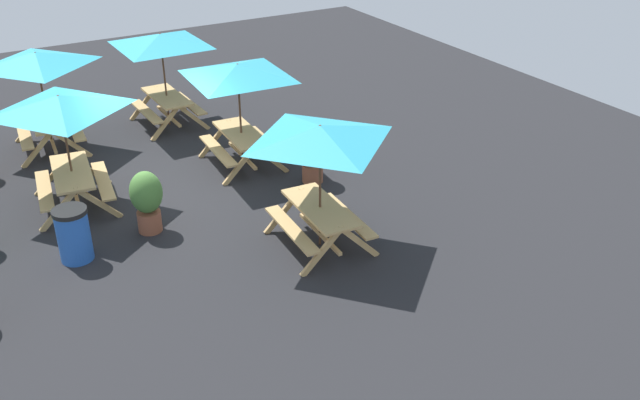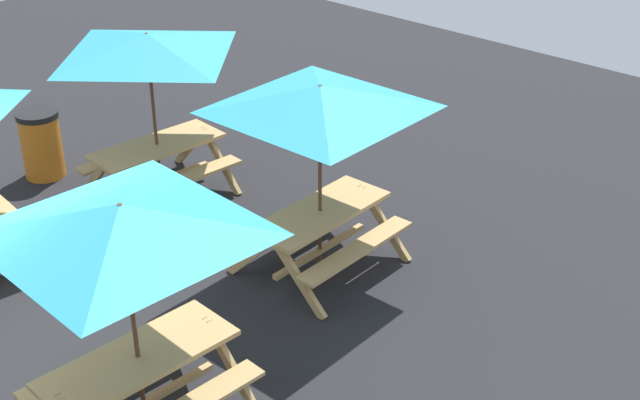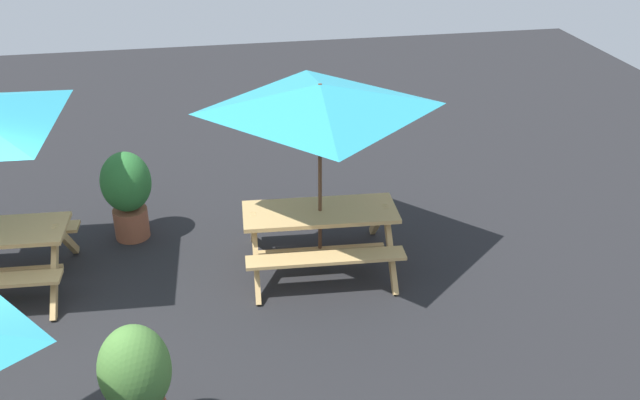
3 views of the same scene
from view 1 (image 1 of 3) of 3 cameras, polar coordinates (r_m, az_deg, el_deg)
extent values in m
plane|color=#232326|center=(15.18, -12.52, 1.00)|extent=(24.00, 24.00, 0.00)
cube|color=tan|center=(18.12, -12.17, 8.11)|extent=(1.81, 0.74, 0.05)
cube|color=tan|center=(18.39, -10.47, 7.61)|extent=(1.81, 0.30, 0.04)
cube|color=tan|center=(18.06, -13.72, 6.88)|extent=(1.81, 0.30, 0.04)
cube|color=tan|center=(17.67, -10.05, 6.51)|extent=(0.08, 0.80, 0.81)
cube|color=tan|center=(17.45, -12.27, 6.01)|extent=(0.08, 0.80, 0.81)
cube|color=tan|center=(19.05, -11.86, 7.94)|extent=(0.08, 0.80, 0.81)
cube|color=tan|center=(18.84, -13.94, 7.48)|extent=(0.08, 0.80, 0.81)
cube|color=tan|center=(18.30, -12.01, 6.58)|extent=(1.56, 0.10, 0.06)
cylinder|color=brown|center=(17.99, -12.30, 9.33)|extent=(0.04, 0.04, 2.30)
pyramid|color=teal|center=(17.70, -12.64, 12.42)|extent=(2.83, 2.83, 0.28)
cube|color=tan|center=(12.48, 0.00, -0.65)|extent=(1.84, 0.81, 0.05)
cube|color=tan|center=(12.85, 2.19, -1.25)|extent=(1.81, 0.37, 0.04)
cube|color=tan|center=(12.42, -2.27, -2.37)|extent=(1.81, 0.37, 0.04)
cube|color=tan|center=(12.23, 3.18, -3.37)|extent=(0.11, 0.80, 0.81)
cube|color=tan|center=(11.93, 0.12, -4.20)|extent=(0.11, 0.80, 0.81)
cube|color=tan|center=(13.42, -0.11, -0.27)|extent=(0.11, 0.80, 0.81)
cube|color=tan|center=(13.14, -2.95, -0.95)|extent=(0.11, 0.80, 0.81)
cube|color=tan|center=(12.74, 0.00, -2.70)|extent=(1.56, 0.16, 0.06)
cylinder|color=brown|center=(12.29, 0.00, 1.03)|extent=(0.04, 0.04, 2.30)
pyramid|color=teal|center=(11.87, 0.00, 5.38)|extent=(2.12, 2.12, 0.28)
cube|color=tan|center=(15.61, -6.32, 5.31)|extent=(1.84, 0.80, 0.05)
cube|color=tan|center=(15.91, -4.42, 4.71)|extent=(1.81, 0.36, 0.04)
cube|color=tan|center=(15.56, -8.15, 3.95)|extent=(1.81, 0.36, 0.04)
cube|color=tan|center=(15.22, -3.90, 3.27)|extent=(0.11, 0.80, 0.81)
cube|color=tan|center=(14.98, -6.46, 2.73)|extent=(0.11, 0.80, 0.81)
cube|color=tan|center=(16.55, -6.06, 5.28)|extent=(0.11, 0.80, 0.81)
cube|color=tan|center=(16.33, -8.45, 4.80)|extent=(0.11, 0.80, 0.81)
cube|color=tan|center=(15.82, -6.22, 3.57)|extent=(1.56, 0.16, 0.06)
cylinder|color=brown|center=(15.46, -6.40, 6.71)|extent=(0.04, 0.04, 2.30)
pyramid|color=teal|center=(15.12, -6.60, 10.27)|extent=(2.82, 2.82, 0.28)
cube|color=tan|center=(14.58, -19.24, 2.12)|extent=(1.88, 0.93, 0.05)
cube|color=tan|center=(14.73, -16.96, 1.49)|extent=(1.82, 0.49, 0.04)
cube|color=tan|center=(14.70, -21.17, 0.72)|extent=(1.82, 0.49, 0.04)
cube|color=tan|center=(14.05, -17.24, -0.24)|extent=(0.16, 0.80, 0.81)
cube|color=tan|center=(14.03, -20.17, -0.78)|extent=(0.16, 0.80, 0.81)
cube|color=tan|center=(15.46, -17.97, 2.29)|extent=(0.16, 0.80, 0.81)
cube|color=tan|center=(15.44, -20.63, 1.80)|extent=(0.16, 0.80, 0.81)
cube|color=tan|center=(14.80, -18.93, 0.31)|extent=(1.56, 0.27, 0.06)
cylinder|color=brown|center=(14.42, -19.49, 3.58)|extent=(0.04, 0.04, 2.30)
pyramid|color=teal|center=(14.06, -20.15, 7.33)|extent=(2.24, 2.24, 0.28)
cube|color=tan|center=(17.43, -20.95, 6.05)|extent=(1.85, 0.85, 0.05)
cube|color=tan|center=(17.57, -19.02, 5.53)|extent=(1.82, 0.42, 0.04)
cube|color=tan|center=(17.52, -22.56, 4.82)|extent=(1.82, 0.42, 0.04)
cube|color=tan|center=(16.86, -19.22, 4.26)|extent=(0.13, 0.80, 0.81)
cube|color=tan|center=(16.83, -21.66, 3.77)|extent=(0.13, 0.80, 0.81)
cube|color=tan|center=(18.31, -19.90, 6.01)|extent=(0.13, 0.80, 0.81)
cube|color=tan|center=(18.28, -22.15, 5.56)|extent=(0.13, 0.80, 0.81)
cube|color=tan|center=(17.62, -20.66, 4.49)|extent=(1.56, 0.21, 0.06)
cylinder|color=brown|center=(17.30, -21.18, 7.31)|extent=(0.04, 0.04, 2.30)
pyramid|color=teal|center=(17.00, -21.77, 10.48)|extent=(2.17, 2.17, 0.28)
cylinder|color=blue|center=(12.91, -19.09, -2.77)|extent=(0.56, 0.56, 0.90)
cylinder|color=black|center=(12.68, -19.43, -0.87)|extent=(0.59, 0.59, 0.08)
cylinder|color=#935138|center=(13.54, -13.47, -1.65)|extent=(0.44, 0.44, 0.40)
ellipsoid|color=#4C7F38|center=(13.26, -13.75, 0.61)|extent=(0.60, 0.60, 0.80)
cylinder|color=#935138|center=(14.98, -0.60, 2.20)|extent=(0.44, 0.44, 0.40)
ellipsoid|color=#2D7233|center=(14.73, -0.61, 4.27)|extent=(0.63, 0.63, 0.78)
camera|label=2|loc=(14.78, 20.60, 22.52)|focal=50.00mm
camera|label=3|loc=(11.12, -39.24, 11.46)|focal=40.00mm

